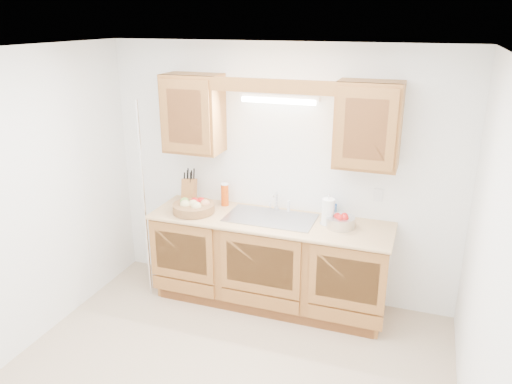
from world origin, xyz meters
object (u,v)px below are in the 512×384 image
at_px(fruit_basket, 194,207).
at_px(apple_bowl, 341,221).
at_px(paper_towel, 328,212).
at_px(knife_block, 189,191).

distance_m(fruit_basket, apple_bowl, 1.42).
xyz_separation_m(fruit_basket, apple_bowl, (1.42, 0.10, 0.00)).
bearing_deg(fruit_basket, paper_towel, 5.62).
height_order(fruit_basket, apple_bowl, apple_bowl).
bearing_deg(apple_bowl, fruit_basket, -175.82).
bearing_deg(knife_block, fruit_basket, -65.94).
height_order(paper_towel, apple_bowl, paper_towel).
xyz_separation_m(knife_block, paper_towel, (1.45, -0.09, -0.01)).
xyz_separation_m(knife_block, apple_bowl, (1.58, -0.12, -0.07)).
bearing_deg(apple_bowl, paper_towel, 169.14).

